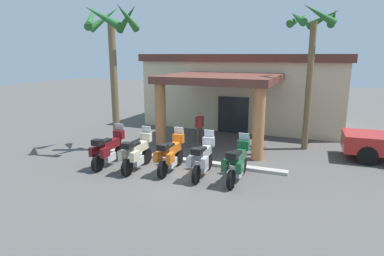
% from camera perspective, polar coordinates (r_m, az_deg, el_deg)
% --- Properties ---
extents(ground_plane, '(80.00, 80.00, 0.00)m').
position_cam_1_polar(ground_plane, '(12.86, -1.24, -7.75)').
color(ground_plane, '#514F4C').
extents(motel_building, '(12.48, 11.69, 4.52)m').
position_cam_1_polar(motel_building, '(21.97, 9.44, 6.80)').
color(motel_building, beige).
rests_on(motel_building, ground_plane).
extents(motorcycle_maroon, '(0.70, 2.21, 1.61)m').
position_cam_1_polar(motorcycle_maroon, '(13.84, -14.33, -3.61)').
color(motorcycle_maroon, black).
rests_on(motorcycle_maroon, ground_plane).
extents(motorcycle_cream, '(0.71, 2.21, 1.61)m').
position_cam_1_polar(motorcycle_cream, '(13.13, -9.60, -4.28)').
color(motorcycle_cream, black).
rests_on(motorcycle_cream, ground_plane).
extents(motorcycle_orange, '(0.71, 2.21, 1.61)m').
position_cam_1_polar(motorcycle_orange, '(12.78, -3.74, -4.59)').
color(motorcycle_orange, black).
rests_on(motorcycle_orange, ground_plane).
extents(motorcycle_silver, '(0.72, 2.21, 1.61)m').
position_cam_1_polar(motorcycle_silver, '(12.27, 1.85, -5.31)').
color(motorcycle_silver, black).
rests_on(motorcycle_silver, ground_plane).
extents(motorcycle_green, '(0.71, 2.21, 1.61)m').
position_cam_1_polar(motorcycle_green, '(11.90, 7.90, -6.00)').
color(motorcycle_green, black).
rests_on(motorcycle_green, ground_plane).
extents(pedestrian, '(0.35, 0.45, 1.61)m').
position_cam_1_polar(pedestrian, '(16.89, 1.30, 0.50)').
color(pedestrian, brown).
rests_on(pedestrian, ground_plane).
extents(palm_tree_near_portico, '(2.35, 2.35, 6.72)m').
position_cam_1_polar(palm_tree_near_portico, '(16.27, 20.21, 13.94)').
color(palm_tree_near_portico, brown).
rests_on(palm_tree_near_portico, ground_plane).
extents(palm_tree_roadside, '(2.45, 2.45, 6.79)m').
position_cam_1_polar(palm_tree_roadside, '(15.67, -13.79, 14.06)').
color(palm_tree_roadside, brown).
rests_on(palm_tree_roadside, ground_plane).
extents(curb_strip, '(8.65, 0.36, 0.12)m').
position_cam_1_polar(curb_strip, '(14.13, -1.39, -5.59)').
color(curb_strip, '#ADA89E').
rests_on(curb_strip, ground_plane).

